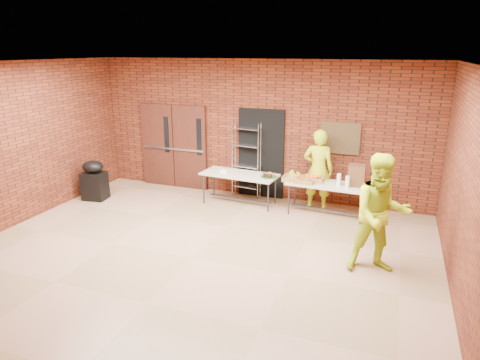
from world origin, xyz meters
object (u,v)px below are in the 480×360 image
(volunteer_man, at_px, (381,214))
(coffee_dispenser, at_px, (357,175))
(covered_grill, at_px, (94,180))
(table_right, at_px, (327,186))
(volunteer_woman, at_px, (318,170))
(wire_rack, at_px, (246,160))
(table_left, at_px, (240,176))

(volunteer_man, bearing_deg, coffee_dispenser, 86.09)
(covered_grill, distance_m, volunteer_man, 6.56)
(table_right, distance_m, coffee_dispenser, 0.65)
(volunteer_woman, bearing_deg, wire_rack, -9.64)
(table_left, height_order, covered_grill, covered_grill)
(table_right, relative_size, volunteer_woman, 0.97)
(coffee_dispenser, bearing_deg, volunteer_man, -75.56)
(table_left, height_order, volunteer_man, volunteer_man)
(table_right, bearing_deg, covered_grill, -166.20)
(table_right, xyz_separation_m, volunteer_man, (1.15, -2.15, 0.33))
(wire_rack, bearing_deg, volunteer_man, -32.27)
(table_left, height_order, table_right, table_left)
(coffee_dispenser, bearing_deg, volunteer_woman, 165.04)
(wire_rack, xyz_separation_m, covered_grill, (-3.27, -1.42, -0.43))
(wire_rack, relative_size, covered_grill, 1.92)
(wire_rack, bearing_deg, table_right, -6.57)
(covered_grill, xyz_separation_m, volunteer_man, (6.42, -1.25, 0.49))
(coffee_dispenser, relative_size, covered_grill, 0.47)
(table_right, relative_size, coffee_dispenser, 3.89)
(table_right, bearing_deg, volunteer_woman, 135.02)
(coffee_dispenser, xyz_separation_m, volunteer_woman, (-0.84, 0.22, -0.02))
(table_left, relative_size, coffee_dispenser, 4.01)
(table_right, relative_size, covered_grill, 1.85)
(wire_rack, distance_m, covered_grill, 3.59)
(wire_rack, bearing_deg, table_left, -79.64)
(wire_rack, xyz_separation_m, table_left, (0.02, -0.52, -0.25))
(coffee_dispenser, height_order, volunteer_man, volunteer_man)
(volunteer_woman, bearing_deg, volunteer_man, 117.56)
(volunteer_man, bearing_deg, table_right, 99.84)
(table_left, height_order, volunteer_woman, volunteer_woman)
(wire_rack, relative_size, volunteer_woman, 1.01)
(table_right, distance_m, volunteer_woman, 0.47)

